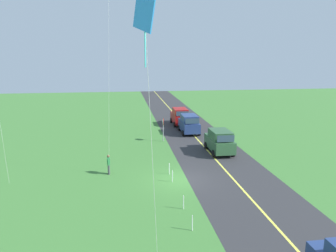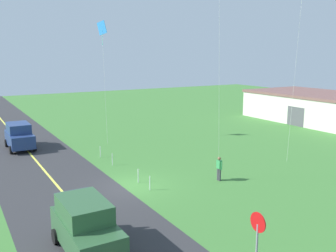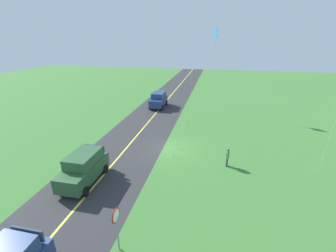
{
  "view_description": "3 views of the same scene",
  "coord_description": "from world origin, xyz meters",
  "px_view_note": "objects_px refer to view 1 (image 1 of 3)",
  "views": [
    {
      "loc": [
        -23.17,
        4.28,
        9.39
      ],
      "look_at": [
        0.37,
        0.93,
        4.13
      ],
      "focal_mm": 35.15,
      "sensor_mm": 36.0,
      "label": 1
    },
    {
      "loc": [
        20.57,
        -9.29,
        8.16
      ],
      "look_at": [
        0.4,
        2.5,
        3.68
      ],
      "focal_mm": 40.01,
      "sensor_mm": 36.0,
      "label": 2
    },
    {
      "loc": [
        18.93,
        4.08,
        10.01
      ],
      "look_at": [
        -0.85,
        -0.17,
        2.05
      ],
      "focal_mm": 24.01,
      "sensor_mm": 36.0,
      "label": 3
    }
  ],
  "objects_px": {
    "car_parked_east_near": "(189,124)",
    "person_adult_near": "(109,164)",
    "car_suv_foreground": "(220,141)",
    "car_parked_east_far": "(180,116)",
    "kite_yellow_high": "(145,16)",
    "stop_sign": "(163,125)"
  },
  "relations": [
    {
      "from": "car_parked_east_near",
      "to": "person_adult_near",
      "type": "height_order",
      "value": "car_parked_east_near"
    },
    {
      "from": "car_suv_foreground",
      "to": "person_adult_near",
      "type": "relative_size",
      "value": 2.75
    },
    {
      "from": "car_parked_east_far",
      "to": "car_parked_east_near",
      "type": "height_order",
      "value": "same"
    },
    {
      "from": "car_parked_east_far",
      "to": "kite_yellow_high",
      "type": "distance_m",
      "value": 35.13
    },
    {
      "from": "stop_sign",
      "to": "person_adult_near",
      "type": "bearing_deg",
      "value": 149.27
    },
    {
      "from": "car_parked_east_far",
      "to": "stop_sign",
      "type": "distance_m",
      "value": 8.8
    },
    {
      "from": "stop_sign",
      "to": "kite_yellow_high",
      "type": "distance_m",
      "value": 26.72
    },
    {
      "from": "car_parked_east_far",
      "to": "person_adult_near",
      "type": "bearing_deg",
      "value": 153.13
    },
    {
      "from": "car_suv_foreground",
      "to": "car_parked_east_far",
      "type": "distance_m",
      "value": 13.15
    },
    {
      "from": "car_suv_foreground",
      "to": "stop_sign",
      "type": "relative_size",
      "value": 1.72
    },
    {
      "from": "car_parked_east_far",
      "to": "kite_yellow_high",
      "type": "height_order",
      "value": "kite_yellow_high"
    },
    {
      "from": "car_parked_east_near",
      "to": "car_parked_east_far",
      "type": "bearing_deg",
      "value": 3.06
    },
    {
      "from": "car_suv_foreground",
      "to": "car_parked_east_far",
      "type": "height_order",
      "value": "same"
    },
    {
      "from": "car_suv_foreground",
      "to": "car_parked_east_far",
      "type": "bearing_deg",
      "value": 6.78
    },
    {
      "from": "stop_sign",
      "to": "person_adult_near",
      "type": "height_order",
      "value": "stop_sign"
    },
    {
      "from": "car_suv_foreground",
      "to": "person_adult_near",
      "type": "bearing_deg",
      "value": 112.96
    },
    {
      "from": "kite_yellow_high",
      "to": "car_suv_foreground",
      "type": "bearing_deg",
      "value": -22.98
    },
    {
      "from": "car_parked_east_far",
      "to": "person_adult_near",
      "type": "distance_m",
      "value": 19.59
    },
    {
      "from": "person_adult_near",
      "to": "car_parked_east_near",
      "type": "bearing_deg",
      "value": -65.77
    },
    {
      "from": "car_suv_foreground",
      "to": "stop_sign",
      "type": "distance_m",
      "value": 6.95
    },
    {
      "from": "car_parked_east_near",
      "to": "person_adult_near",
      "type": "bearing_deg",
      "value": 144.28
    },
    {
      "from": "kite_yellow_high",
      "to": "car_parked_east_far",
      "type": "bearing_deg",
      "value": -11.87
    }
  ]
}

